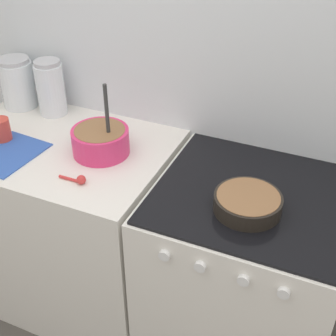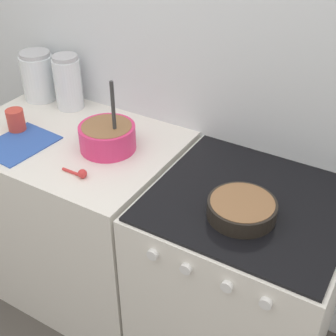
# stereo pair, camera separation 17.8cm
# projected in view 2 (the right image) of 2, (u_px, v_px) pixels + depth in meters

# --- Properties ---
(wall_back) EXTENTS (4.95, 0.05, 2.40)m
(wall_back) POSITION_uv_depth(u_px,v_px,m) (206.00, 69.00, 1.96)
(wall_back) COLOR silver
(wall_back) RESTS_ON ground_plane
(countertop_cabinet) EXTENTS (0.97, 0.69, 0.91)m
(countertop_cabinet) POSITION_uv_depth(u_px,v_px,m) (78.00, 216.00, 2.33)
(countertop_cabinet) COLOR silver
(countertop_cabinet) RESTS_ON ground_plane
(stove) EXTENTS (0.74, 0.70, 0.91)m
(stove) POSITION_uv_depth(u_px,v_px,m) (240.00, 285.00, 1.96)
(stove) COLOR white
(stove) RESTS_ON ground_plane
(mixing_bowl) EXTENTS (0.24, 0.24, 0.32)m
(mixing_bowl) POSITION_uv_depth(u_px,v_px,m) (107.00, 136.00, 1.96)
(mixing_bowl) COLOR #E0336B
(mixing_bowl) RESTS_ON countertop_cabinet
(baking_pan) EXTENTS (0.24, 0.24, 0.06)m
(baking_pan) POSITION_uv_depth(u_px,v_px,m) (242.00, 208.00, 1.61)
(baking_pan) COLOR black
(baking_pan) RESTS_ON stove
(storage_jar_left) EXTENTS (0.16, 0.16, 0.24)m
(storage_jar_left) POSITION_uv_depth(u_px,v_px,m) (39.00, 79.00, 2.34)
(storage_jar_left) COLOR silver
(storage_jar_left) RESTS_ON countertop_cabinet
(storage_jar_middle) EXTENTS (0.13, 0.13, 0.26)m
(storage_jar_middle) POSITION_uv_depth(u_px,v_px,m) (68.00, 86.00, 2.25)
(storage_jar_middle) COLOR silver
(storage_jar_middle) RESTS_ON countertop_cabinet
(tin_can) EXTENTS (0.08, 0.08, 0.10)m
(tin_can) POSITION_uv_depth(u_px,v_px,m) (16.00, 120.00, 2.09)
(tin_can) COLOR #CC3F33
(tin_can) RESTS_ON countertop_cabinet
(recipe_page) EXTENTS (0.26, 0.31, 0.01)m
(recipe_page) POSITION_uv_depth(u_px,v_px,m) (19.00, 144.00, 2.02)
(recipe_page) COLOR #3359B2
(recipe_page) RESTS_ON countertop_cabinet
(measuring_spoon) EXTENTS (0.12, 0.04, 0.04)m
(measuring_spoon) POSITION_uv_depth(u_px,v_px,m) (80.00, 173.00, 1.82)
(measuring_spoon) COLOR red
(measuring_spoon) RESTS_ON countertop_cabinet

